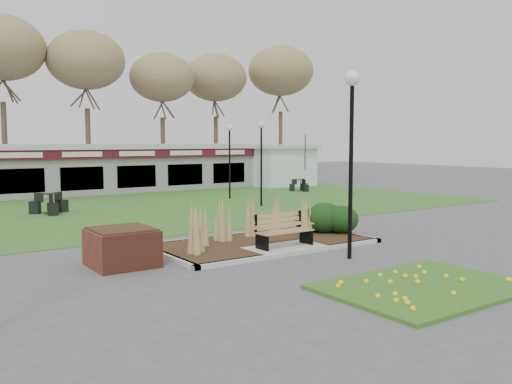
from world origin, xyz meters
TOP-DOWN VIEW (x-y plane):
  - ground at (0.00, 0.00)m, footprint 100.00×100.00m
  - lawn at (0.00, 12.00)m, footprint 34.00×16.00m
  - flower_bed at (0.00, -4.60)m, footprint 4.20×3.00m
  - planting_bed at (1.27, 1.35)m, footprint 6.75×3.40m
  - park_bench at (0.00, 0.25)m, footprint 1.70×0.66m
  - brick_planter at (-4.40, 1.00)m, footprint 1.50×1.50m
  - food_pavilion at (0.00, 19.96)m, footprint 24.60×3.40m
  - service_hut at (13.50, 18.00)m, footprint 4.40×3.40m
  - tree_backdrop at (0.00, 28.00)m, footprint 47.24×5.24m
  - lamp_post_near_right at (0.81, -1.58)m, footprint 0.40×0.40m
  - lamp_post_mid_right at (5.55, 9.13)m, footprint 0.33×0.33m
  - lamp_post_far_right at (6.04, 12.72)m, footprint 0.33×0.33m
  - bistro_set_b at (-3.39, 11.93)m, footprint 1.62×1.45m
  - bistro_set_d at (12.00, 14.06)m, footprint 1.33×1.21m
  - patio_umbrella at (12.86, 14.66)m, footprint 2.08×2.11m

SIDE VIEW (x-z plane):
  - ground at x=0.00m, z-range 0.00..0.00m
  - lawn at x=0.00m, z-range 0.00..0.02m
  - flower_bed at x=0.00m, z-range -0.01..0.15m
  - bistro_set_d at x=12.00m, z-range -0.10..0.61m
  - bistro_set_b at x=-3.39m, z-range -0.12..0.74m
  - planting_bed at x=1.27m, z-range -0.27..1.00m
  - brick_planter at x=-4.40m, z-range 0.00..0.95m
  - park_bench at x=0.00m, z-range 0.12..1.05m
  - service_hut at x=13.50m, z-range 0.04..2.86m
  - food_pavilion at x=0.00m, z-range 0.03..2.93m
  - patio_umbrella at x=12.86m, z-range 0.32..2.70m
  - lamp_post_far_right at x=6.04m, z-range 0.90..4.85m
  - lamp_post_mid_right at x=5.55m, z-range 0.91..4.91m
  - lamp_post_near_right at x=0.81m, z-range 1.11..5.97m
  - tree_backdrop at x=0.00m, z-range 3.18..13.54m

